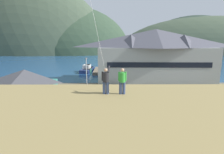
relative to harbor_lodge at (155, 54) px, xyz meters
The scene contains 22 objects.
ground_plane 23.98m from the harbor_lodge, 117.08° to the right, with size 600.00×600.00×0.00m, color #66604C.
parking_lot_pad 19.82m from the harbor_lodge, 124.02° to the right, with size 40.00×20.00×0.10m, color gray.
bay_water 41.22m from the harbor_lodge, 105.00° to the left, with size 360.00×84.00×0.03m, color navy.
far_hill_west_ridge 106.92m from the harbor_lodge, 122.45° to the left, with size 91.53×57.73×91.79m, color #42513D.
far_hill_east_peak 103.87m from the harbor_lodge, 111.66° to the left, with size 84.33×67.57×65.78m, color #334733.
far_hill_center_saddle 109.81m from the harbor_lodge, 60.92° to the left, with size 82.29×55.35×53.42m, color #2D3D33.
far_hill_far_shoulder 109.93m from the harbor_lodge, 55.39° to the left, with size 134.12×48.58×51.20m, color #42513D.
harbor_lodge is the anchor object (origin of this frame).
storage_shed_near_lot 28.13m from the harbor_lodge, 141.12° to the right, with size 8.13×6.16×5.45m.
wharf_dock 18.40m from the harbor_lodge, 140.53° to the left, with size 3.20×11.12×0.70m.
moored_boat_wharfside 21.26m from the harbor_lodge, 145.10° to the left, with size 2.53×6.67×2.16m.
moored_boat_outer_mooring 16.16m from the harbor_lodge, 130.61° to the left, with size 3.02×7.83×2.16m.
moored_boat_inner_slip 21.33m from the harbor_lodge, 146.52° to the left, with size 3.56×8.65×2.16m.
parked_car_back_row_right 20.30m from the harbor_lodge, 138.73° to the right, with size 4.20×2.06×1.82m.
parked_car_front_row_end 22.00m from the harbor_lodge, 113.41° to the right, with size 4.32×2.30×1.82m.
parked_car_mid_row_far 24.73m from the harbor_lodge, 128.54° to the right, with size 4.27×2.20×1.82m.
parked_car_mid_row_center 15.80m from the harbor_lodge, 73.28° to the right, with size 4.27×2.19×1.82m.
parked_car_back_row_left 31.28m from the harbor_lodge, 152.02° to the right, with size 4.23×2.12×1.82m.
parked_car_front_row_red 15.64m from the harbor_lodge, 116.08° to the right, with size 4.23×2.11×1.82m.
parking_light_pole 17.80m from the harbor_lodge, 145.17° to the right, with size 0.24×0.78×6.13m.
person_kite_flyer 31.49m from the harbor_lodge, 109.53° to the right, with size 0.55×0.64×1.86m.
person_companion 31.18m from the harbor_lodge, 107.61° to the right, with size 0.55×0.40×1.74m.
Camera 1 is at (0.35, -20.67, 9.37)m, focal length 28.92 mm.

